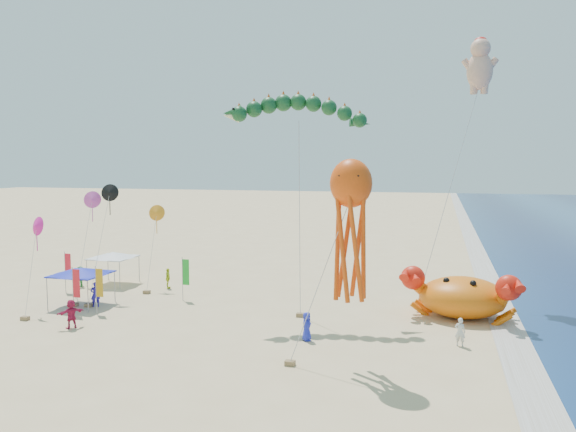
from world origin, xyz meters
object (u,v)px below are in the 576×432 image
(canopy_white, at_px, (113,255))
(crab_inflatable, at_px, (463,296))
(octopus_kite, at_px, (350,219))
(dragon_kite, at_px, (297,115))
(canopy_blue, at_px, (81,271))
(cherub_kite, at_px, (480,65))

(canopy_white, bearing_deg, crab_inflatable, -6.27)
(octopus_kite, bearing_deg, dragon_kite, 118.63)
(octopus_kite, bearing_deg, crab_inflatable, 61.60)
(crab_inflatable, bearing_deg, canopy_white, 173.73)
(canopy_blue, bearing_deg, dragon_kite, 8.95)
(dragon_kite, distance_m, cherub_kite, 15.26)
(crab_inflatable, relative_size, dragon_kite, 0.53)
(canopy_white, bearing_deg, dragon_kite, -14.55)
(dragon_kite, bearing_deg, cherub_kite, 36.35)
(canopy_white, bearing_deg, octopus_kite, -31.95)
(dragon_kite, xyz_separation_m, canopy_blue, (-15.08, -2.37, -10.77))
(octopus_kite, bearing_deg, canopy_white, 148.05)
(crab_inflatable, xyz_separation_m, canopy_blue, (-25.88, -3.70, 0.99))
(dragon_kite, height_order, canopy_blue, dragon_kite)
(octopus_kite, distance_m, canopy_blue, 21.86)
(cherub_kite, bearing_deg, canopy_blue, -157.61)
(cherub_kite, xyz_separation_m, canopy_blue, (-26.91, -11.08, -14.88))
(octopus_kite, height_order, canopy_white, octopus_kite)
(octopus_kite, bearing_deg, cherub_kite, 69.39)
(crab_inflatable, relative_size, cherub_kite, 0.39)
(canopy_blue, bearing_deg, cherub_kite, 22.39)
(canopy_blue, xyz_separation_m, canopy_white, (-1.74, 6.74, -0.00))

